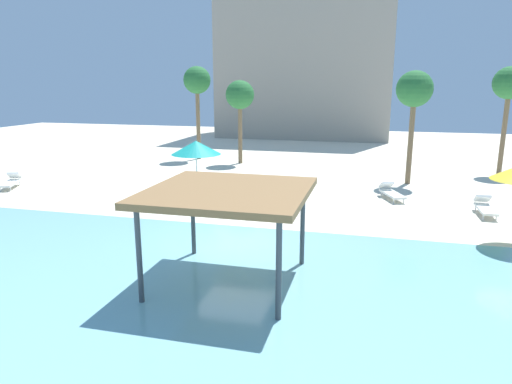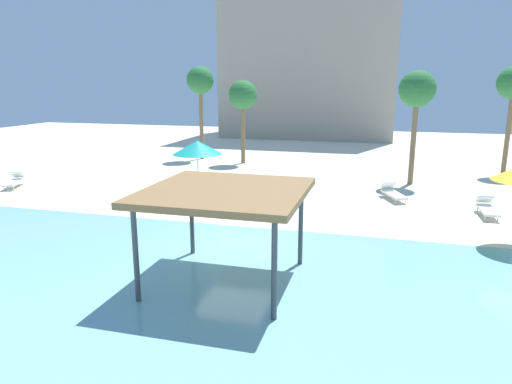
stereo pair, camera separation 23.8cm
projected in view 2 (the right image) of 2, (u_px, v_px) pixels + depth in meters
ground_plane at (234, 240)px, 16.22m from camera, size 80.00×80.00×0.00m
lagoon_water at (168, 308)px, 11.29m from camera, size 44.00×13.50×0.04m
shade_pavilion at (225, 195)px, 12.26m from camera, size 4.19×4.19×2.66m
beach_umbrella_teal_2 at (197, 147)px, 21.45m from camera, size 2.30×2.30×2.77m
lounge_chair_0 at (487, 208)px, 19.20m from camera, size 0.63×1.91×0.74m
lounge_chair_1 at (393, 192)px, 21.86m from camera, size 1.27×1.98×0.74m
lounge_chair_2 at (15, 181)px, 24.44m from camera, size 1.30×1.98×0.74m
lounge_chair_4 at (241, 194)px, 21.47m from camera, size 0.96×1.98×0.74m
palm_tree_0 at (243, 96)px, 30.71m from camera, size 1.90×1.90×5.54m
palm_tree_2 at (200, 82)px, 32.33m from camera, size 1.90×1.90×6.50m
palm_tree_3 at (417, 92)px, 24.07m from camera, size 1.90×1.90×6.02m
hotel_block_0 at (313, 50)px, 47.05m from camera, size 16.68×10.97×17.17m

